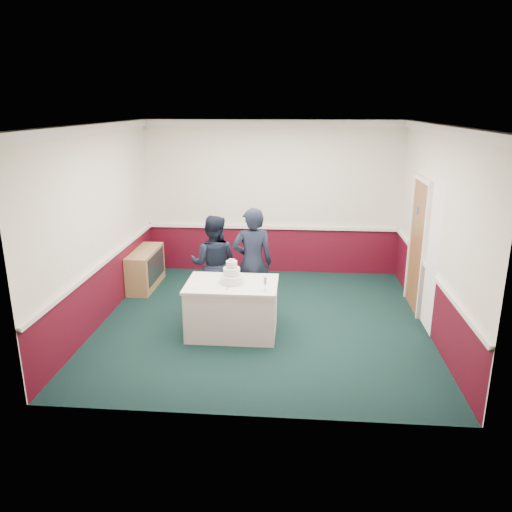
# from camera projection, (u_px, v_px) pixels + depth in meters

# --- Properties ---
(ground) EXTENTS (5.00, 5.00, 0.00)m
(ground) POSITION_uv_depth(u_px,v_px,m) (263.00, 321.00, 7.83)
(ground) COLOR black
(ground) RESTS_ON ground
(room_shell) EXTENTS (5.00, 5.00, 3.00)m
(room_shell) POSITION_uv_depth(u_px,v_px,m) (271.00, 191.00, 7.83)
(room_shell) COLOR silver
(room_shell) RESTS_ON ground
(sideboard) EXTENTS (0.41, 1.20, 0.70)m
(sideboard) POSITION_uv_depth(u_px,v_px,m) (146.00, 268.00, 9.24)
(sideboard) COLOR tan
(sideboard) RESTS_ON ground
(cake_table) EXTENTS (1.32, 0.92, 0.79)m
(cake_table) POSITION_uv_depth(u_px,v_px,m) (232.00, 308.00, 7.32)
(cake_table) COLOR white
(cake_table) RESTS_ON ground
(wedding_cake) EXTENTS (0.35, 0.35, 0.36)m
(wedding_cake) POSITION_uv_depth(u_px,v_px,m) (232.00, 276.00, 7.17)
(wedding_cake) COLOR white
(wedding_cake) RESTS_ON cake_table
(cake_knife) EXTENTS (0.03, 0.22, 0.00)m
(cake_knife) POSITION_uv_depth(u_px,v_px,m) (228.00, 287.00, 7.02)
(cake_knife) COLOR silver
(cake_knife) RESTS_ON cake_table
(champagne_flute) EXTENTS (0.05, 0.05, 0.21)m
(champagne_flute) POSITION_uv_depth(u_px,v_px,m) (265.00, 281.00, 6.86)
(champagne_flute) COLOR silver
(champagne_flute) RESTS_ON cake_table
(person_man) EXTENTS (0.82, 0.66, 1.60)m
(person_man) POSITION_uv_depth(u_px,v_px,m) (214.00, 264.00, 8.02)
(person_man) COLOR black
(person_man) RESTS_ON ground
(person_woman) EXTENTS (0.71, 0.53, 1.77)m
(person_woman) POSITION_uv_depth(u_px,v_px,m) (252.00, 263.00, 7.82)
(person_woman) COLOR black
(person_woman) RESTS_ON ground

